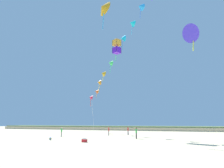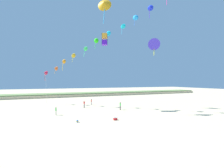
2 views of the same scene
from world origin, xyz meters
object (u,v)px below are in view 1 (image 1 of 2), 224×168
person_mid_center (128,130)px  large_kite_high_solo (117,47)px  person_near_right (109,130)px  person_far_left (136,132)px  large_kite_low_lead (103,8)px  beach_ball (50,139)px  large_kite_mid_trail (192,33)px  beach_cooler (84,140)px  person_near_left (62,131)px

person_mid_center → large_kite_high_solo: 16.29m
person_near_right → person_far_left: (6.72, -5.38, 0.01)m
large_kite_low_lead → beach_ball: size_ratio=14.06×
person_mid_center → large_kite_mid_trail: bearing=-35.3°
large_kite_low_lead → beach_cooler: large_kite_low_lead is taller
person_near_left → person_far_left: (12.95, 0.31, 0.06)m
person_near_right → large_kite_mid_trail: bearing=-19.7°
person_far_left → large_kite_mid_trail: large_kite_mid_trail is taller
person_near_left → large_kite_low_lead: size_ratio=0.30×
large_kite_low_lead → beach_cooler: bearing=-89.1°
person_near_left → beach_ball: size_ratio=4.23×
person_near_right → beach_cooler: person_near_right is taller
person_mid_center → large_kite_low_lead: bearing=-91.2°
person_near_left → person_near_right: bearing=42.3°
person_far_left → person_near_right: bearing=141.3°
person_mid_center → large_kite_high_solo: bearing=-83.8°
person_near_left → person_far_left: 12.96m
large_kite_low_lead → beach_ball: large_kite_low_lead is taller
person_near_left → person_mid_center: size_ratio=0.98×
person_far_left → large_kite_high_solo: large_kite_high_solo is taller
person_far_left → large_kite_low_lead: bearing=-152.3°
large_kite_high_solo → large_kite_mid_trail: bearing=-4.1°
beach_cooler → beach_ball: size_ratio=1.59×
large_kite_mid_trail → beach_ball: size_ratio=11.43×
person_near_right → beach_cooler: size_ratio=2.80×
person_near_right → person_far_left: bearing=-38.7°
large_kite_low_lead → large_kite_high_solo: 6.62m
large_kite_mid_trail → large_kite_low_lead: bearing=-170.5°
person_far_left → large_kite_high_solo: 14.40m
person_near_left → large_kite_mid_trail: 25.74m
person_near_right → beach_cooler: (2.40, -12.84, -0.72)m
person_near_left → person_near_right: person_near_right is taller
person_far_left → large_kite_high_solo: (-3.28, 0.74, 14.00)m
beach_cooler → person_near_left: bearing=140.4°
large_kite_low_lead → large_kite_high_solo: bearing=69.9°
large_kite_high_solo → person_near_right: bearing=126.5°
person_near_right → large_kite_high_solo: large_kite_high_solo is taller
person_near_right → large_kite_low_lead: size_ratio=0.32×
person_near_right → person_mid_center: size_ratio=1.04×
person_near_left → person_mid_center: 12.76m
person_mid_center → beach_ball: (-5.92, -15.53, -0.72)m
large_kite_high_solo → person_near_left: bearing=-173.8°
person_mid_center → beach_ball: 16.64m
beach_cooler → person_far_left: bearing=60.0°
large_kite_mid_trail → beach_cooler: size_ratio=7.17×
person_near_right → large_kite_high_solo: bearing=-53.5°
person_mid_center → beach_cooler: 16.42m
large_kite_mid_trail → beach_ball: 24.67m
person_mid_center → beach_cooler: person_mid_center is taller
beach_cooler → person_mid_center: bearing=89.5°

